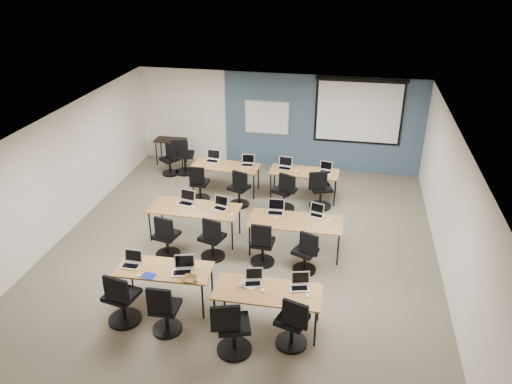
% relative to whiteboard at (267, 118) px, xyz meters
% --- Properties ---
extents(floor, '(8.00, 9.00, 0.02)m').
position_rel_whiteboard_xyz_m(floor, '(0.30, -4.43, -1.45)').
color(floor, '#6B6354').
rests_on(floor, ground).
extents(ceiling, '(8.00, 9.00, 0.02)m').
position_rel_whiteboard_xyz_m(ceiling, '(0.30, -4.43, 1.25)').
color(ceiling, white).
rests_on(ceiling, ground).
extents(wall_back, '(8.00, 0.04, 2.70)m').
position_rel_whiteboard_xyz_m(wall_back, '(0.30, 0.07, -0.10)').
color(wall_back, beige).
rests_on(wall_back, ground).
extents(wall_front, '(8.00, 0.04, 2.70)m').
position_rel_whiteboard_xyz_m(wall_front, '(0.30, -8.93, -0.10)').
color(wall_front, beige).
rests_on(wall_front, ground).
extents(wall_left, '(0.04, 9.00, 2.70)m').
position_rel_whiteboard_xyz_m(wall_left, '(-3.70, -4.43, -0.10)').
color(wall_left, beige).
rests_on(wall_left, ground).
extents(wall_right, '(0.04, 9.00, 2.70)m').
position_rel_whiteboard_xyz_m(wall_right, '(4.30, -4.43, -0.10)').
color(wall_right, beige).
rests_on(wall_right, ground).
extents(blue_accent_panel, '(5.50, 0.04, 2.70)m').
position_rel_whiteboard_xyz_m(blue_accent_panel, '(1.55, 0.04, -0.10)').
color(blue_accent_panel, '#3D5977').
rests_on(blue_accent_panel, wall_back).
extents(whiteboard, '(1.28, 0.03, 0.98)m').
position_rel_whiteboard_xyz_m(whiteboard, '(0.00, 0.00, 0.00)').
color(whiteboard, silver).
rests_on(whiteboard, wall_back).
extents(projector_screen, '(2.40, 0.10, 1.82)m').
position_rel_whiteboard_xyz_m(projector_screen, '(2.50, -0.02, 0.44)').
color(projector_screen, black).
rests_on(projector_screen, wall_back).
extents(training_table_front_left, '(1.67, 0.70, 0.73)m').
position_rel_whiteboard_xyz_m(training_table_front_left, '(-0.66, -6.51, -0.77)').
color(training_table_front_left, '#95582D').
rests_on(training_table_front_left, floor).
extents(training_table_front_right, '(1.76, 0.73, 0.73)m').
position_rel_whiteboard_xyz_m(training_table_front_right, '(1.22, -6.78, -0.77)').
color(training_table_front_right, '#9E6F41').
rests_on(training_table_front_right, floor).
extents(training_table_mid_left, '(1.93, 0.81, 0.73)m').
position_rel_whiteboard_xyz_m(training_table_mid_left, '(-0.82, -4.25, -0.76)').
color(training_table_mid_left, olive).
rests_on(training_table_mid_left, floor).
extents(training_table_mid_right, '(1.91, 0.80, 0.73)m').
position_rel_whiteboard_xyz_m(training_table_mid_right, '(1.39, -4.39, -0.76)').
color(training_table_mid_right, brown).
rests_on(training_table_mid_right, floor).
extents(training_table_back_left, '(1.72, 0.72, 0.73)m').
position_rel_whiteboard_xyz_m(training_table_back_left, '(-0.73, -1.89, -0.77)').
color(training_table_back_left, brown).
rests_on(training_table_back_left, floor).
extents(training_table_back_right, '(1.71, 0.71, 0.73)m').
position_rel_whiteboard_xyz_m(training_table_back_right, '(1.28, -1.87, -0.77)').
color(training_table_back_right, brown).
rests_on(training_table_back_right, floor).
extents(laptop_0, '(0.33, 0.28, 0.25)m').
position_rel_whiteboard_xyz_m(laptop_0, '(-1.25, -6.51, -0.66)').
color(laptop_0, '#B7B7B7').
rests_on(laptop_0, training_table_front_left).
extents(mouse_0, '(0.07, 0.10, 0.03)m').
position_rel_whiteboard_xyz_m(mouse_0, '(-1.00, -6.80, -0.71)').
color(mouse_0, white).
rests_on(mouse_0, training_table_front_left).
extents(task_chair_0, '(0.56, 0.56, 1.04)m').
position_rel_whiteboard_xyz_m(task_chair_0, '(-1.18, -7.16, -1.02)').
color(task_chair_0, black).
rests_on(task_chair_0, floor).
extents(laptop_1, '(0.35, 0.30, 0.27)m').
position_rel_whiteboard_xyz_m(laptop_1, '(-0.30, -6.52, -0.65)').
color(laptop_1, silver).
rests_on(laptop_1, training_table_front_left).
extents(mouse_1, '(0.07, 0.11, 0.04)m').
position_rel_whiteboard_xyz_m(mouse_1, '(0.02, -6.73, -0.71)').
color(mouse_1, white).
rests_on(mouse_1, training_table_front_left).
extents(task_chair_1, '(0.50, 0.50, 0.98)m').
position_rel_whiteboard_xyz_m(task_chair_1, '(-0.40, -7.25, -1.05)').
color(task_chair_1, black).
rests_on(task_chair_1, floor).
extents(laptop_2, '(0.30, 0.25, 0.23)m').
position_rel_whiteboard_xyz_m(laptop_2, '(0.95, -6.60, -0.66)').
color(laptop_2, silver).
rests_on(laptop_2, training_table_front_right).
extents(mouse_2, '(0.07, 0.11, 0.04)m').
position_rel_whiteboard_xyz_m(mouse_2, '(1.14, -6.79, -0.71)').
color(mouse_2, white).
rests_on(mouse_2, training_table_front_right).
extents(task_chair_2, '(0.57, 0.56, 1.03)m').
position_rel_whiteboard_xyz_m(task_chair_2, '(0.79, -7.49, -1.02)').
color(task_chair_2, black).
rests_on(task_chair_2, floor).
extents(laptop_3, '(0.31, 0.26, 0.23)m').
position_rel_whiteboard_xyz_m(laptop_3, '(1.72, -6.57, -0.66)').
color(laptop_3, silver).
rests_on(laptop_3, training_table_front_right).
extents(mouse_3, '(0.07, 0.11, 0.04)m').
position_rel_whiteboard_xyz_m(mouse_3, '(1.87, -6.79, -0.71)').
color(mouse_3, white).
rests_on(mouse_3, training_table_front_right).
extents(task_chair_3, '(0.53, 0.51, 0.99)m').
position_rel_whiteboard_xyz_m(task_chair_3, '(1.69, -7.17, -1.04)').
color(task_chair_3, black).
rests_on(task_chair_3, floor).
extents(laptop_4, '(0.36, 0.30, 0.27)m').
position_rel_whiteboard_xyz_m(laptop_4, '(-1.05, -4.06, -0.65)').
color(laptop_4, '#B8B8B8').
rests_on(laptop_4, training_table_mid_left).
extents(mouse_4, '(0.07, 0.10, 0.03)m').
position_rel_whiteboard_xyz_m(mouse_4, '(-0.83, -4.25, -0.71)').
color(mouse_4, white).
rests_on(mouse_4, training_table_mid_left).
extents(task_chair_4, '(0.51, 0.51, 0.99)m').
position_rel_whiteboard_xyz_m(task_chair_4, '(-1.16, -5.11, -1.04)').
color(task_chair_4, black).
rests_on(task_chair_4, floor).
extents(laptop_5, '(0.32, 0.27, 0.24)m').
position_rel_whiteboard_xyz_m(laptop_5, '(-0.27, -4.14, -0.66)').
color(laptop_5, '#A5A6B2').
rests_on(laptop_5, training_table_mid_left).
extents(mouse_5, '(0.09, 0.12, 0.04)m').
position_rel_whiteboard_xyz_m(mouse_5, '(0.04, -4.40, -0.71)').
color(mouse_5, white).
rests_on(mouse_5, training_table_mid_left).
extents(task_chair_5, '(0.51, 0.50, 0.98)m').
position_rel_whiteboard_xyz_m(task_chair_5, '(-0.22, -5.00, -1.05)').
color(task_chair_5, black).
rests_on(task_chair_5, floor).
extents(laptop_6, '(0.35, 0.30, 0.26)m').
position_rel_whiteboard_xyz_m(laptop_6, '(0.92, -4.12, -0.65)').
color(laptop_6, '#B9B9C8').
rests_on(laptop_6, training_table_mid_right).
extents(mouse_6, '(0.08, 0.11, 0.04)m').
position_rel_whiteboard_xyz_m(mouse_6, '(0.98, -4.36, -0.71)').
color(mouse_6, white).
rests_on(mouse_6, training_table_mid_right).
extents(task_chair_6, '(0.49, 0.49, 0.97)m').
position_rel_whiteboard_xyz_m(task_chair_6, '(0.80, -4.99, -1.05)').
color(task_chair_6, black).
rests_on(task_chair_6, floor).
extents(laptop_7, '(0.30, 0.26, 0.23)m').
position_rel_whiteboard_xyz_m(laptop_7, '(1.78, -4.06, -0.66)').
color(laptop_7, silver).
rests_on(laptop_7, training_table_mid_right).
extents(mouse_7, '(0.09, 0.11, 0.04)m').
position_rel_whiteboard_xyz_m(mouse_7, '(2.04, -4.27, -0.71)').
color(mouse_7, white).
rests_on(mouse_7, training_table_mid_right).
extents(task_chair_7, '(0.50, 0.47, 0.95)m').
position_rel_whiteboard_xyz_m(task_chair_7, '(1.68, -5.10, -1.06)').
color(task_chair_7, black).
rests_on(task_chair_7, floor).
extents(laptop_8, '(0.36, 0.30, 0.27)m').
position_rel_whiteboard_xyz_m(laptop_8, '(-1.14, -1.65, -0.65)').
color(laptop_8, '#ABABB8').
rests_on(laptop_8, training_table_back_left).
extents(mouse_8, '(0.07, 0.10, 0.03)m').
position_rel_whiteboard_xyz_m(mouse_8, '(-1.01, -1.87, -0.71)').
color(mouse_8, white).
rests_on(mouse_8, training_table_back_left).
extents(task_chair_8, '(0.47, 0.47, 0.96)m').
position_rel_whiteboard_xyz_m(task_chair_8, '(-1.26, -2.51, -1.06)').
color(task_chair_8, black).
rests_on(task_chair_8, floor).
extents(laptop_9, '(0.33, 0.28, 0.25)m').
position_rel_whiteboard_xyz_m(laptop_9, '(-0.19, -1.73, -0.66)').
color(laptop_9, '#B1B0BF').
rests_on(laptop_9, training_table_back_left).
extents(mouse_9, '(0.08, 0.11, 0.04)m').
position_rel_whiteboard_xyz_m(mouse_9, '(-0.11, -1.98, -0.71)').
color(mouse_9, white).
rests_on(mouse_9, training_table_back_left).
extents(task_chair_9, '(0.52, 0.49, 0.98)m').
position_rel_whiteboard_xyz_m(task_chair_9, '(-0.20, -2.63, -1.05)').
color(task_chair_9, black).
rests_on(task_chair_9, floor).
extents(laptop_10, '(0.35, 0.30, 0.27)m').
position_rel_whiteboard_xyz_m(laptop_10, '(0.78, -1.75, -0.65)').
color(laptop_10, silver).
rests_on(laptop_10, training_table_back_right).
extents(mouse_10, '(0.08, 0.11, 0.03)m').
position_rel_whiteboard_xyz_m(mouse_10, '(1.09, -1.90, -0.71)').
color(mouse_10, white).
rests_on(mouse_10, training_table_back_right).
extents(task_chair_10, '(0.57, 0.53, 1.01)m').
position_rel_whiteboard_xyz_m(task_chair_10, '(0.91, -2.63, -1.03)').
color(task_chair_10, black).
rests_on(task_chair_10, floor).
extents(laptop_11, '(0.31, 0.27, 0.24)m').
position_rel_whiteboard_xyz_m(laptop_11, '(1.81, -1.78, -0.66)').
color(laptop_11, '#B1B1BB').
rests_on(laptop_11, training_table_back_right).
extents(mouse_11, '(0.06, 0.09, 0.03)m').
position_rel_whiteboard_xyz_m(mouse_11, '(1.91, -1.97, -0.71)').
color(mouse_11, white).
rests_on(mouse_11, training_table_back_right).
extents(task_chair_11, '(0.56, 0.54, 1.02)m').
position_rel_whiteboard_xyz_m(task_chair_11, '(1.73, -2.34, -1.03)').
color(task_chair_11, black).
rests_on(task_chair_11, floor).
extents(blue_mousepad, '(0.26, 0.22, 0.01)m').
position_rel_whiteboard_xyz_m(blue_mousepad, '(-0.84, -6.76, -0.72)').
color(blue_mousepad, navy).
rests_on(blue_mousepad, training_table_front_left).
extents(snack_bowl, '(0.33, 0.33, 0.07)m').
position_rel_whiteboard_xyz_m(snack_bowl, '(-0.11, -6.76, -0.68)').
color(snack_bowl, brown).
rests_on(snack_bowl, training_table_front_left).
extents(snack_plate, '(0.18, 0.18, 0.01)m').
position_rel_whiteboard_xyz_m(snack_plate, '(0.92, -6.73, -0.71)').
color(snack_plate, white).
rests_on(snack_plate, training_table_front_right).
extents(coffee_cup, '(0.08, 0.08, 0.07)m').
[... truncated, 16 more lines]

